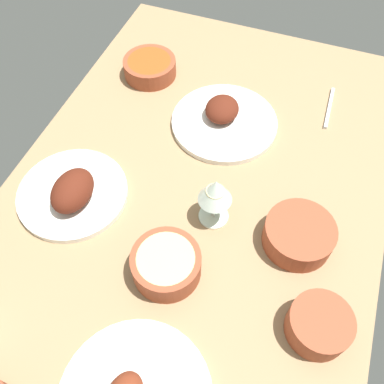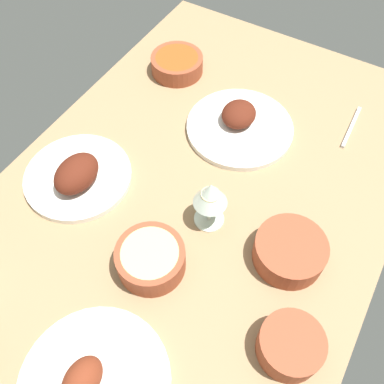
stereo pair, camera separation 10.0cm
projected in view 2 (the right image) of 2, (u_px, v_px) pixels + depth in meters
dining_table at (192, 201)px, 102.97cm from camera, size 140.00×90.00×4.00cm
plate_far_side at (240, 124)px, 112.36cm from camera, size 28.58×28.58×6.83cm
plate_near_viewer at (77, 175)px, 101.87cm from camera, size 26.34×26.34×8.34cm
plate_center_main at (92, 382)px, 76.60cm from camera, size 28.21×28.21×7.37cm
bowl_soup at (177, 64)px, 124.66cm from camera, size 15.40×15.40×5.14cm
bowl_potatoes at (151, 259)px, 88.33cm from camera, size 14.74×14.74×6.47cm
bowl_onions at (290, 251)px, 89.58cm from camera, size 15.50×15.50×6.05cm
bowl_cream at (291, 345)px, 78.41cm from camera, size 12.41×12.41×6.41cm
wine_glass at (210, 196)px, 89.53cm from camera, size 7.60×7.60×14.00cm
fork_loose at (351, 127)px, 113.61cm from camera, size 16.18×1.50×0.80cm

